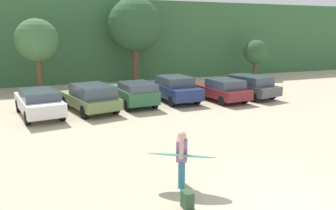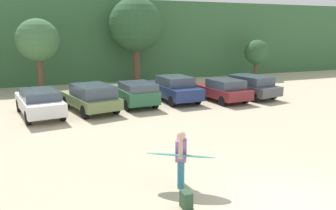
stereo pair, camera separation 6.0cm
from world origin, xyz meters
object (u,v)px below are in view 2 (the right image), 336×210
parked_car_olive_green (91,97)px  person_adult (181,155)px  parked_car_forest_green (135,93)px  parked_car_navy (175,88)px  surfboard_teal (180,155)px  parked_car_maroon (222,90)px  backpack_dropped (186,200)px  parked_car_white (39,102)px  parked_car_dark_gray (248,86)px

parked_car_olive_green → person_adult: 10.29m
parked_car_forest_green → person_adult: person_adult is taller
parked_car_navy → surfboard_teal: (-4.57, -11.32, 0.15)m
parked_car_olive_green → parked_car_forest_green: (2.64, 0.51, -0.03)m
parked_car_navy → person_adult: size_ratio=2.77×
parked_car_maroon → backpack_dropped: size_ratio=9.63×
parked_car_white → parked_car_navy: (8.07, 1.05, 0.04)m
parked_car_forest_green → parked_car_dark_gray: bearing=-95.1°
parked_car_forest_green → backpack_dropped: 12.18m
parked_car_dark_gray → surfboard_teal: size_ratio=2.39×
parked_car_navy → surfboard_teal: parked_car_navy is taller
backpack_dropped → parked_car_dark_gray: bearing=49.7°
parked_car_white → backpack_dropped: bearing=-172.9°
parked_car_white → backpack_dropped: size_ratio=10.94×
surfboard_teal → backpack_dropped: 1.36m
parked_car_white → person_adult: (3.57, -10.16, 0.14)m
surfboard_teal → parked_car_navy: bearing=-79.1°
parked_car_forest_green → parked_car_dark_gray: parked_car_dark_gray is taller
parked_car_white → person_adult: bearing=-169.2°
backpack_dropped → parked_car_forest_green: bearing=79.9°
parked_car_dark_gray → backpack_dropped: bearing=128.5°
parked_car_olive_green → parked_car_forest_green: parked_car_olive_green is taller
parked_car_white → person_adult: person_adult is taller
person_adult → surfboard_teal: size_ratio=0.83×
parked_car_white → parked_car_forest_green: parked_car_forest_green is taller
parked_car_white → parked_car_navy: bearing=-91.2°
parked_car_forest_green → surfboard_teal: bearing=167.2°
parked_car_forest_green → parked_car_navy: (2.75, 0.44, 0.03)m
parked_car_olive_green → parked_car_maroon: size_ratio=1.10×
parked_car_white → backpack_dropped: (3.19, -11.36, -0.56)m
parked_car_white → surfboard_teal: parked_car_white is taller
parked_car_dark_gray → backpack_dropped: (-9.96, -11.73, -0.57)m
parked_car_forest_green → person_adult: size_ratio=2.47×
parked_car_white → parked_car_olive_green: 2.68m
parked_car_forest_green → parked_car_maroon: size_ratio=0.94×
parked_car_white → parked_car_dark_gray: bearing=-97.0°
parked_car_maroon → parked_car_dark_gray: size_ratio=0.92×
person_adult → parked_car_navy: bearing=-84.2°
parked_car_olive_green → parked_car_forest_green: 2.69m
parked_car_forest_green → parked_car_maroon: bearing=-100.1°
parked_car_olive_green → parked_car_dark_gray: (10.47, 0.27, -0.03)m
parked_car_olive_green → surfboard_teal: (0.82, -10.37, 0.15)m
parked_car_maroon → surfboard_teal: parked_car_maroon is taller
parked_car_white → backpack_dropped: 11.82m
parked_car_navy → parked_car_maroon: bearing=-114.0°
parked_car_white → parked_car_navy: 8.14m
parked_car_maroon → parked_car_dark_gray: parked_car_dark_gray is taller
parked_car_white → parked_car_maroon: (10.89, -0.05, -0.05)m
person_adult → parked_car_maroon: bearing=-98.2°
parked_car_dark_gray → person_adult: size_ratio=2.88×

